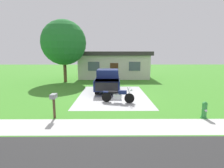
# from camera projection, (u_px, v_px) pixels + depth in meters

# --- Properties ---
(ground_plane) EXTENTS (80.00, 80.00, 0.00)m
(ground_plane) POSITION_uv_depth(u_px,v_px,m) (113.00, 96.00, 13.96)
(ground_plane) COLOR #418B2A
(driveway_pad) EXTENTS (5.26, 7.62, 0.01)m
(driveway_pad) POSITION_uv_depth(u_px,v_px,m) (113.00, 95.00, 13.96)
(driveway_pad) COLOR #B5B5B5
(driveway_pad) RESTS_ON ground
(sidewalk_strip) EXTENTS (36.00, 1.80, 0.01)m
(sidewalk_strip) POSITION_uv_depth(u_px,v_px,m) (114.00, 126.00, 8.04)
(sidewalk_strip) COLOR beige
(sidewalk_strip) RESTS_ON ground
(motorcycle) EXTENTS (2.19, 0.81, 1.09)m
(motorcycle) POSITION_uv_depth(u_px,v_px,m) (118.00, 96.00, 11.89)
(motorcycle) COLOR black
(motorcycle) RESTS_ON ground
(pickup_truck) EXTENTS (2.12, 5.67, 1.90)m
(pickup_truck) POSITION_uv_depth(u_px,v_px,m) (108.00, 79.00, 16.04)
(pickup_truck) COLOR black
(pickup_truck) RESTS_ON ground
(fire_hydrant) EXTENTS (0.32, 0.40, 0.87)m
(fire_hydrant) POSITION_uv_depth(u_px,v_px,m) (204.00, 110.00, 9.00)
(fire_hydrant) COLOR #2D8C38
(fire_hydrant) RESTS_ON ground
(mailbox) EXTENTS (0.26, 0.48, 1.26)m
(mailbox) POSITION_uv_depth(u_px,v_px,m) (54.00, 99.00, 8.92)
(mailbox) COLOR #4C3823
(mailbox) RESTS_ON ground
(shade_tree) EXTENTS (5.00, 5.00, 6.96)m
(shade_tree) POSITION_uv_depth(u_px,v_px,m) (64.00, 43.00, 19.87)
(shade_tree) COLOR brown
(shade_tree) RESTS_ON ground
(neighbor_house) EXTENTS (9.60, 5.60, 3.50)m
(neighbor_house) POSITION_uv_depth(u_px,v_px,m) (114.00, 64.00, 24.36)
(neighbor_house) COLOR beige
(neighbor_house) RESTS_ON ground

